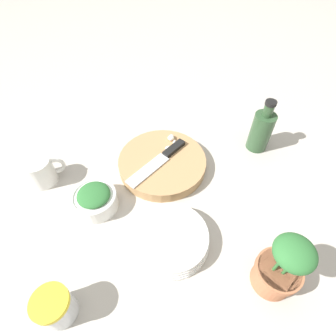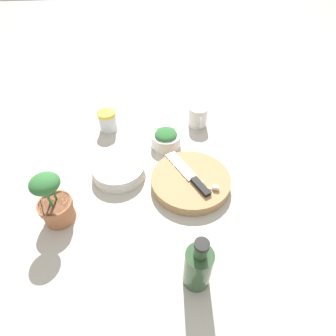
# 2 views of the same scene
# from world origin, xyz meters

# --- Properties ---
(ground_plane) EXTENTS (5.00, 5.00, 0.00)m
(ground_plane) POSITION_xyz_m (0.00, 0.00, 0.00)
(ground_plane) COLOR #B2ADA3
(cutting_board) EXTENTS (0.25, 0.25, 0.03)m
(cutting_board) POSITION_xyz_m (-0.03, -0.11, 0.02)
(cutting_board) COLOR tan
(cutting_board) RESTS_ON ground_plane
(chef_knife) EXTENTS (0.21, 0.12, 0.01)m
(chef_knife) POSITION_xyz_m (-0.03, -0.11, 0.04)
(chef_knife) COLOR black
(chef_knife) RESTS_ON cutting_board
(garlic_cloves) EXTENTS (0.05, 0.06, 0.02)m
(garlic_cloves) POSITION_xyz_m (-0.09, -0.17, 0.04)
(garlic_cloves) COLOR #EDE8C4
(garlic_cloves) RESTS_ON cutting_board
(herb_bowl) EXTENTS (0.11, 0.11, 0.06)m
(herb_bowl) POSITION_xyz_m (0.17, -0.05, 0.03)
(herb_bowl) COLOR silver
(herb_bowl) RESTS_ON ground_plane
(spice_jar) EXTENTS (0.07, 0.07, 0.08)m
(spice_jar) POSITION_xyz_m (0.29, 0.18, 0.04)
(spice_jar) COLOR silver
(spice_jar) RESTS_ON ground_plane
(coffee_mug) EXTENTS (0.11, 0.08, 0.08)m
(coffee_mug) POSITION_xyz_m (0.29, -0.19, 0.04)
(coffee_mug) COLOR silver
(coffee_mug) RESTS_ON ground_plane
(plate_stack) EXTENTS (0.18, 0.18, 0.04)m
(plate_stack) POSITION_xyz_m (0.03, 0.12, 0.02)
(plate_stack) COLOR silver
(plate_stack) RESTS_ON ground_plane
(oil_bottle) EXTENTS (0.06, 0.06, 0.17)m
(oil_bottle) POSITION_xyz_m (-0.34, -0.07, 0.07)
(oil_bottle) COLOR #2D4C2D
(oil_bottle) RESTS_ON ground_plane
(potted_herb) EXTENTS (0.09, 0.09, 0.17)m
(potted_herb) POSITION_xyz_m (-0.13, 0.28, 0.07)
(potted_herb) COLOR #B26B47
(potted_herb) RESTS_ON ground_plane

